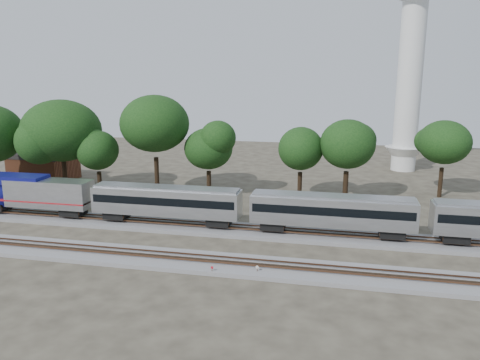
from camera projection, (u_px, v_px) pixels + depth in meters
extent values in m
plane|color=#383328|center=(189.00, 247.00, 49.39)|extent=(160.00, 160.00, 0.00)
cube|color=slate|center=(205.00, 228.00, 55.06)|extent=(160.00, 5.00, 0.40)
cube|color=brown|center=(203.00, 226.00, 54.28)|extent=(160.00, 0.08, 0.15)
cube|color=brown|center=(206.00, 222.00, 55.65)|extent=(160.00, 0.08, 0.15)
cube|color=slate|center=(176.00, 260.00, 45.53)|extent=(160.00, 5.00, 0.40)
cube|color=brown|center=(173.00, 258.00, 44.74)|extent=(160.00, 0.08, 0.15)
cube|color=brown|center=(178.00, 253.00, 46.11)|extent=(160.00, 0.08, 0.15)
cube|color=silver|center=(49.00, 193.00, 58.51)|extent=(10.89, 3.08, 3.39)
cube|color=navy|center=(13.00, 179.00, 59.19)|extent=(8.73, 3.02, 1.03)
cube|color=maroon|center=(41.00, 199.00, 58.95)|extent=(13.35, 3.12, 0.18)
cube|color=black|center=(73.00, 211.00, 58.34)|extent=(2.67, 2.26, 0.92)
cube|color=silver|center=(166.00, 201.00, 55.36)|extent=(17.87, 3.08, 3.08)
cube|color=black|center=(166.00, 199.00, 55.29)|extent=(17.25, 3.13, 0.92)
cube|color=gray|center=(166.00, 188.00, 55.01)|extent=(17.46, 2.46, 0.36)
cube|color=black|center=(117.00, 214.00, 57.13)|extent=(2.67, 2.26, 0.92)
cube|color=black|center=(219.00, 221.00, 54.47)|extent=(2.67, 2.26, 0.92)
cube|color=silver|center=(332.00, 211.00, 51.40)|extent=(17.87, 3.08, 3.08)
cube|color=black|center=(332.00, 208.00, 51.33)|extent=(17.25, 3.13, 0.92)
cube|color=gray|center=(332.00, 197.00, 51.05)|extent=(17.46, 2.46, 0.36)
cube|color=black|center=(273.00, 224.00, 53.17)|extent=(2.67, 2.26, 0.92)
cube|color=black|center=(392.00, 232.00, 50.51)|extent=(2.67, 2.26, 0.92)
cube|color=black|center=(455.00, 236.00, 49.21)|extent=(2.67, 2.26, 0.92)
cylinder|color=#512D19|center=(212.00, 271.00, 42.49)|extent=(0.05, 0.05, 0.78)
cylinder|color=#A90C1B|center=(212.00, 268.00, 42.41)|extent=(0.27, 0.13, 0.28)
cylinder|color=#512D19|center=(257.00, 271.00, 42.46)|extent=(0.06, 0.06, 0.83)
cylinder|color=silver|center=(257.00, 267.00, 42.38)|extent=(0.29, 0.11, 0.29)
cube|color=#512D19|center=(220.00, 272.00, 42.96)|extent=(0.53, 0.35, 0.30)
cylinder|color=silver|center=(409.00, 87.00, 85.99)|extent=(4.45, 4.45, 31.15)
cone|color=silver|center=(403.00, 158.00, 88.94)|extent=(7.12, 7.12, 4.45)
cube|color=brown|center=(44.00, 168.00, 80.91)|extent=(10.49, 7.77, 3.97)
cube|color=black|center=(43.00, 154.00, 80.37)|extent=(10.70, 7.99, 0.89)
cylinder|color=black|center=(65.00, 177.00, 70.81)|extent=(0.70, 0.70, 5.24)
ellipsoid|color=black|center=(61.00, 131.00, 69.24)|extent=(9.88, 9.88, 8.40)
cylinder|color=black|center=(100.00, 184.00, 69.65)|extent=(0.70, 0.70, 3.76)
ellipsoid|color=black|center=(97.00, 150.00, 68.52)|extent=(7.10, 7.10, 6.03)
cylinder|color=black|center=(157.00, 177.00, 69.92)|extent=(0.70, 0.70, 5.85)
ellipsoid|color=black|center=(155.00, 123.00, 68.16)|extent=(11.02, 11.02, 9.37)
cylinder|color=black|center=(209.00, 184.00, 69.48)|extent=(0.70, 0.70, 3.91)
ellipsoid|color=black|center=(208.00, 149.00, 68.30)|extent=(7.37, 7.37, 6.26)
cylinder|color=black|center=(300.00, 186.00, 67.97)|extent=(0.70, 0.70, 4.04)
ellipsoid|color=black|center=(301.00, 149.00, 66.76)|extent=(7.63, 7.63, 6.48)
cylinder|color=black|center=(345.00, 187.00, 66.11)|extent=(0.70, 0.70, 4.53)
ellipsoid|color=black|center=(348.00, 144.00, 64.75)|extent=(8.55, 8.55, 7.27)
cylinder|color=black|center=(440.00, 182.00, 69.30)|extent=(0.70, 0.70, 4.43)
ellipsoid|color=black|center=(444.00, 142.00, 67.97)|extent=(8.35, 8.35, 7.10)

